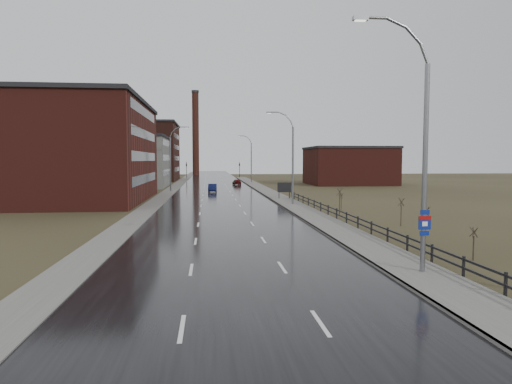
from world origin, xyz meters
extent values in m
plane|color=#2D2819|center=(0.00, 0.00, 0.00)|extent=(320.00, 320.00, 0.00)
cube|color=black|center=(0.00, 60.00, 0.03)|extent=(14.00, 300.00, 0.06)
cube|color=#595651|center=(8.60, 35.00, 0.09)|extent=(3.20, 180.00, 0.18)
cube|color=slate|center=(7.08, 35.00, 0.09)|extent=(0.16, 180.00, 0.18)
cube|color=#595651|center=(-8.20, 60.00, 0.06)|extent=(2.40, 260.00, 0.12)
cube|color=#471914|center=(-21.00, 45.00, 6.50)|extent=(22.00, 28.00, 13.00)
cube|color=black|center=(-21.00, 45.00, 13.25)|extent=(22.44, 28.56, 0.50)
cube|color=black|center=(-10.02, 45.00, 3.00)|extent=(0.06, 22.40, 1.20)
cube|color=black|center=(-10.02, 45.00, 6.00)|extent=(0.06, 22.40, 1.20)
cube|color=black|center=(-10.02, 45.00, 9.00)|extent=(0.06, 22.40, 1.20)
cube|color=black|center=(-10.02, 45.00, 12.00)|extent=(0.06, 22.40, 1.20)
cube|color=slate|center=(-18.00, 78.00, 5.00)|extent=(16.00, 20.00, 10.00)
cube|color=black|center=(-18.00, 78.00, 10.25)|extent=(16.32, 20.40, 0.50)
cube|color=black|center=(-10.02, 78.00, 3.00)|extent=(0.06, 16.00, 1.20)
cube|color=black|center=(-10.02, 78.00, 6.00)|extent=(0.06, 16.00, 1.20)
cube|color=black|center=(-10.02, 78.00, 9.00)|extent=(0.06, 16.00, 1.20)
cube|color=#331611|center=(-23.00, 108.00, 7.50)|extent=(26.00, 24.00, 15.00)
cube|color=black|center=(-23.00, 108.00, 15.25)|extent=(26.52, 24.48, 0.50)
cube|color=black|center=(-10.02, 108.00, 3.00)|extent=(0.06, 19.20, 1.20)
cube|color=black|center=(-10.02, 108.00, 6.00)|extent=(0.06, 19.20, 1.20)
cube|color=black|center=(-10.02, 108.00, 9.00)|extent=(0.06, 19.20, 1.20)
cube|color=black|center=(-10.02, 108.00, 12.00)|extent=(0.06, 19.20, 1.20)
cube|color=#471914|center=(30.30, 82.00, 4.00)|extent=(18.00, 16.00, 8.00)
cube|color=black|center=(30.30, 82.00, 8.25)|extent=(18.36, 16.32, 0.50)
cylinder|color=#331611|center=(-6.00, 150.00, 15.00)|extent=(2.40, 2.40, 30.00)
cylinder|color=black|center=(-6.00, 150.00, 30.30)|extent=(2.70, 2.70, 0.80)
cylinder|color=slate|center=(8.80, 2.00, 5.00)|extent=(0.24, 0.24, 10.00)
cylinder|color=slate|center=(8.61, 2.00, 10.46)|extent=(0.57, 0.14, 1.12)
cylinder|color=slate|center=(8.06, 2.00, 11.28)|extent=(0.91, 0.14, 0.91)
cylinder|color=slate|center=(7.25, 2.00, 11.82)|extent=(1.12, 0.14, 0.57)
cylinder|color=slate|center=(6.29, 2.00, 12.01)|extent=(1.15, 0.14, 0.14)
cube|color=slate|center=(5.54, 2.00, 11.96)|extent=(0.70, 0.28, 0.18)
cube|color=silver|center=(5.54, 2.00, 11.86)|extent=(0.50, 0.20, 0.04)
cube|color=navy|center=(8.80, 1.88, 3.05)|extent=(0.45, 0.04, 0.22)
cube|color=navy|center=(8.80, 1.88, 2.55)|extent=(0.60, 0.04, 0.65)
cube|color=maroon|center=(8.80, 1.87, 2.78)|extent=(0.60, 0.04, 0.20)
cube|color=navy|center=(8.80, 1.88, 2.05)|extent=(0.45, 0.04, 0.22)
cube|color=silver|center=(8.80, 1.86, 2.50)|extent=(0.26, 0.02, 0.22)
cylinder|color=slate|center=(8.80, 36.00, 4.75)|extent=(0.24, 0.24, 9.50)
cylinder|color=slate|center=(8.63, 36.00, 9.90)|extent=(0.51, 0.14, 0.98)
cylinder|color=slate|center=(8.16, 36.00, 10.62)|extent=(0.81, 0.14, 0.81)
cylinder|color=slate|center=(7.44, 36.00, 11.09)|extent=(0.98, 0.14, 0.51)
cylinder|color=slate|center=(6.60, 36.00, 11.26)|extent=(1.01, 0.14, 0.14)
cube|color=slate|center=(5.91, 36.00, 11.21)|extent=(0.70, 0.28, 0.18)
cube|color=silver|center=(5.91, 36.00, 11.11)|extent=(0.50, 0.20, 0.04)
cylinder|color=slate|center=(-8.00, 62.00, 4.75)|extent=(0.24, 0.24, 9.50)
cylinder|color=slate|center=(-7.83, 62.00, 9.90)|extent=(0.51, 0.14, 0.98)
cylinder|color=slate|center=(-7.36, 62.00, 10.62)|extent=(0.81, 0.14, 0.81)
cylinder|color=slate|center=(-6.64, 62.00, 11.09)|extent=(0.98, 0.14, 0.51)
cylinder|color=slate|center=(-5.80, 62.00, 11.26)|extent=(1.01, 0.14, 0.14)
cube|color=slate|center=(-5.11, 62.00, 11.21)|extent=(0.70, 0.28, 0.18)
cube|color=silver|center=(-5.11, 62.00, 11.11)|extent=(0.50, 0.20, 0.04)
cylinder|color=slate|center=(8.80, 90.00, 4.75)|extent=(0.24, 0.24, 9.50)
cylinder|color=slate|center=(8.63, 90.00, 9.90)|extent=(0.51, 0.14, 0.98)
cylinder|color=slate|center=(8.16, 90.00, 10.62)|extent=(0.81, 0.14, 0.81)
cylinder|color=slate|center=(7.44, 90.00, 11.09)|extent=(0.98, 0.14, 0.51)
cylinder|color=slate|center=(6.60, 90.00, 11.26)|extent=(1.01, 0.14, 0.14)
cube|color=slate|center=(5.91, 90.00, 11.21)|extent=(0.70, 0.28, 0.18)
cube|color=silver|center=(5.91, 90.00, 11.11)|extent=(0.50, 0.20, 0.04)
cube|color=black|center=(10.30, -2.00, 0.55)|extent=(0.10, 0.10, 1.10)
cube|color=black|center=(10.30, 1.00, 0.55)|extent=(0.10, 0.10, 1.10)
cube|color=black|center=(10.30, 4.00, 0.55)|extent=(0.10, 0.10, 1.10)
cube|color=black|center=(10.30, 7.00, 0.55)|extent=(0.10, 0.10, 1.10)
cube|color=black|center=(10.30, 10.00, 0.55)|extent=(0.10, 0.10, 1.10)
cube|color=black|center=(10.30, 13.00, 0.55)|extent=(0.10, 0.10, 1.10)
cube|color=black|center=(10.30, 16.00, 0.55)|extent=(0.10, 0.10, 1.10)
cube|color=black|center=(10.30, 19.00, 0.55)|extent=(0.10, 0.10, 1.10)
cube|color=black|center=(10.30, 22.00, 0.55)|extent=(0.10, 0.10, 1.10)
cube|color=black|center=(10.30, 25.00, 0.55)|extent=(0.10, 0.10, 1.10)
cube|color=black|center=(10.30, 28.00, 0.55)|extent=(0.10, 0.10, 1.10)
cube|color=black|center=(10.30, 31.00, 0.55)|extent=(0.10, 0.10, 1.10)
cube|color=black|center=(10.30, 34.00, 0.55)|extent=(0.10, 0.10, 1.10)
cube|color=black|center=(10.30, 37.00, 0.55)|extent=(0.10, 0.10, 1.10)
cube|color=black|center=(10.30, 40.00, 0.55)|extent=(0.10, 0.10, 1.10)
cube|color=black|center=(10.30, 43.00, 0.55)|extent=(0.10, 0.10, 1.10)
cube|color=black|center=(10.30, 18.50, 0.95)|extent=(0.08, 53.00, 0.10)
cube|color=black|center=(10.30, 18.50, 0.55)|extent=(0.08, 53.00, 0.10)
cylinder|color=#382D23|center=(13.07, 4.75, 0.68)|extent=(0.08, 0.08, 1.37)
cylinder|color=#382D23|center=(13.12, 4.75, 1.57)|extent=(0.04, 0.47, 0.55)
cylinder|color=#382D23|center=(13.09, 4.80, 1.57)|extent=(0.45, 0.18, 0.55)
cylinder|color=#382D23|center=(13.03, 4.78, 1.57)|extent=(0.27, 0.40, 0.56)
cylinder|color=#382D23|center=(13.03, 4.72, 1.57)|extent=(0.27, 0.40, 0.56)
cylinder|color=#382D23|center=(13.09, 4.70, 1.57)|extent=(0.45, 0.18, 0.55)
cylinder|color=#382D23|center=(13.05, 10.30, 0.90)|extent=(0.08, 0.08, 1.80)
cylinder|color=#382D23|center=(13.10, 10.30, 2.07)|extent=(0.04, 0.61, 0.71)
cylinder|color=#382D23|center=(13.07, 10.35, 2.07)|extent=(0.58, 0.23, 0.72)
cylinder|color=#382D23|center=(13.01, 10.33, 2.07)|extent=(0.34, 0.51, 0.73)
cylinder|color=#382D23|center=(13.01, 10.27, 2.07)|extent=(0.34, 0.51, 0.73)
cylinder|color=#382D23|center=(13.07, 10.25, 2.07)|extent=(0.58, 0.23, 0.72)
cylinder|color=#382D23|center=(14.63, 17.82, 0.88)|extent=(0.08, 0.08, 1.75)
cylinder|color=#382D23|center=(14.68, 17.82, 2.02)|extent=(0.04, 0.59, 0.69)
cylinder|color=#382D23|center=(14.65, 17.87, 2.02)|extent=(0.56, 0.22, 0.70)
cylinder|color=#382D23|center=(14.59, 17.85, 2.02)|extent=(0.34, 0.50, 0.71)
cylinder|color=#382D23|center=(14.59, 17.79, 2.02)|extent=(0.34, 0.50, 0.71)
cylinder|color=#382D23|center=(14.65, 17.77, 2.02)|extent=(0.56, 0.22, 0.70)
cylinder|color=#382D23|center=(11.81, 26.23, 1.00)|extent=(0.08, 0.08, 1.99)
cylinder|color=#382D23|center=(11.86, 26.23, 2.29)|extent=(0.04, 0.67, 0.79)
cylinder|color=#382D23|center=(11.82, 26.28, 2.29)|extent=(0.63, 0.25, 0.79)
cylinder|color=#382D23|center=(11.77, 26.26, 2.29)|extent=(0.38, 0.57, 0.80)
cylinder|color=#382D23|center=(11.77, 26.20, 2.29)|extent=(0.38, 0.57, 0.80)
cylinder|color=#382D23|center=(11.82, 26.18, 2.29)|extent=(0.63, 0.25, 0.79)
cylinder|color=#382D23|center=(13.16, 30.20, 0.69)|extent=(0.08, 0.08, 1.38)
cylinder|color=#382D23|center=(13.21, 30.20, 1.58)|extent=(0.04, 0.47, 0.55)
cylinder|color=#382D23|center=(13.17, 30.25, 1.58)|extent=(0.45, 0.18, 0.56)
cylinder|color=#382D23|center=(13.12, 30.23, 1.58)|extent=(0.27, 0.40, 0.56)
cylinder|color=#382D23|center=(13.12, 30.17, 1.58)|extent=(0.27, 0.40, 0.56)
cylinder|color=#382D23|center=(13.17, 30.15, 1.58)|extent=(0.45, 0.18, 0.56)
cube|color=black|center=(8.37, 44.05, 0.90)|extent=(0.10, 0.10, 1.80)
cube|color=black|center=(9.83, 44.05, 0.90)|extent=(0.10, 0.10, 1.80)
cube|color=silver|center=(9.10, 44.00, 1.72)|extent=(1.83, 0.08, 1.25)
cube|color=black|center=(9.10, 43.95, 1.72)|extent=(1.93, 0.04, 1.35)
cylinder|color=black|center=(-8.00, 120.00, 2.60)|extent=(0.16, 0.16, 5.20)
imported|color=black|center=(-8.00, 120.00, 4.75)|extent=(0.58, 2.73, 1.10)
sphere|color=#FF190C|center=(-8.00, 119.85, 5.05)|extent=(0.18, 0.18, 0.18)
cylinder|color=black|center=(8.00, 120.00, 2.60)|extent=(0.16, 0.16, 5.20)
imported|color=black|center=(8.00, 120.00, 4.75)|extent=(0.58, 2.73, 1.10)
sphere|color=#FF190C|center=(8.00, 119.85, 5.05)|extent=(0.18, 0.18, 0.18)
imported|color=#0B113B|center=(-0.73, 60.08, 0.68)|extent=(1.56, 4.18, 1.36)
imported|color=#440B0C|center=(4.78, 81.43, 0.65)|extent=(1.96, 3.95, 1.29)
camera|label=1|loc=(-1.40, -18.64, 5.53)|focal=32.00mm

